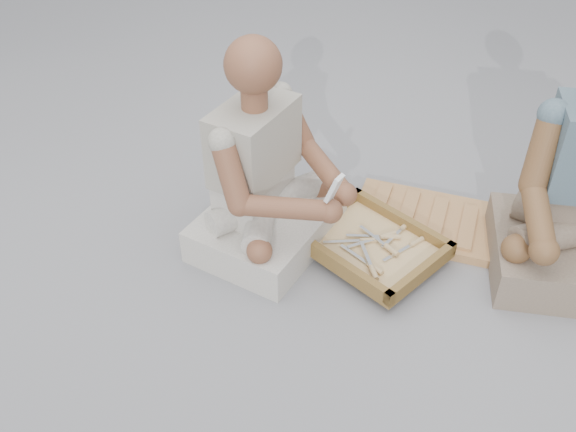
% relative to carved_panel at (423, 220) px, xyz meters
% --- Properties ---
extents(ground, '(60.00, 60.00, 0.00)m').
position_rel_carved_panel_xyz_m(ground, '(-0.27, -0.71, -0.02)').
color(ground, gray).
rests_on(ground, ground).
extents(carved_panel, '(0.64, 0.46, 0.04)m').
position_rel_carved_panel_xyz_m(carved_panel, '(0.00, 0.00, 0.00)').
color(carved_panel, olive).
rests_on(carved_panel, ground).
extents(tool_tray, '(0.64, 0.58, 0.07)m').
position_rel_carved_panel_xyz_m(tool_tray, '(-0.13, -0.30, 0.04)').
color(tool_tray, brown).
rests_on(tool_tray, carved_panel).
extents(chisel_0, '(0.20, 0.12, 0.02)m').
position_rel_carved_panel_xyz_m(chisel_0, '(-0.07, -0.30, 0.06)').
color(chisel_0, silver).
rests_on(chisel_0, tool_tray).
extents(chisel_1, '(0.21, 0.10, 0.02)m').
position_rel_carved_panel_xyz_m(chisel_1, '(-0.09, -0.24, 0.05)').
color(chisel_1, silver).
rests_on(chisel_1, tool_tray).
extents(chisel_2, '(0.16, 0.18, 0.02)m').
position_rel_carved_panel_xyz_m(chisel_2, '(-0.10, -0.24, 0.06)').
color(chisel_2, silver).
rests_on(chisel_2, tool_tray).
extents(chisel_3, '(0.07, 0.22, 0.02)m').
position_rel_carved_panel_xyz_m(chisel_3, '(-0.05, -0.15, 0.05)').
color(chisel_3, silver).
rests_on(chisel_3, tool_tray).
extents(chisel_4, '(0.12, 0.20, 0.02)m').
position_rel_carved_panel_xyz_m(chisel_4, '(0.02, -0.23, 0.05)').
color(chisel_4, silver).
rests_on(chisel_4, tool_tray).
extents(chisel_5, '(0.20, 0.12, 0.02)m').
position_rel_carved_panel_xyz_m(chisel_5, '(-0.17, -0.29, 0.05)').
color(chisel_5, silver).
rests_on(chisel_5, tool_tray).
extents(chisel_6, '(0.14, 0.19, 0.02)m').
position_rel_carved_panel_xyz_m(chisel_6, '(-0.08, -0.45, 0.06)').
color(chisel_6, silver).
rests_on(chisel_6, tool_tray).
extents(chisel_7, '(0.21, 0.10, 0.02)m').
position_rel_carved_panel_xyz_m(chisel_7, '(-0.09, -0.42, 0.05)').
color(chisel_7, silver).
rests_on(chisel_7, tool_tray).
extents(wood_chip_0, '(0.02, 0.02, 0.00)m').
position_rel_carved_panel_xyz_m(wood_chip_0, '(0.20, -0.14, -0.02)').
color(wood_chip_0, '#DBB681').
rests_on(wood_chip_0, ground).
extents(wood_chip_1, '(0.02, 0.02, 0.00)m').
position_rel_carved_panel_xyz_m(wood_chip_1, '(-0.07, -0.40, -0.02)').
color(wood_chip_1, '#DBB681').
rests_on(wood_chip_1, ground).
extents(wood_chip_2, '(0.02, 0.02, 0.00)m').
position_rel_carved_panel_xyz_m(wood_chip_2, '(-0.19, -0.03, -0.02)').
color(wood_chip_2, '#DBB681').
rests_on(wood_chip_2, ground).
extents(wood_chip_3, '(0.02, 0.02, 0.00)m').
position_rel_carved_panel_xyz_m(wood_chip_3, '(-0.21, -0.28, -0.02)').
color(wood_chip_3, '#DBB681').
rests_on(wood_chip_3, ground).
extents(wood_chip_4, '(0.02, 0.02, 0.00)m').
position_rel_carved_panel_xyz_m(wood_chip_4, '(0.14, 0.08, -0.02)').
color(wood_chip_4, '#DBB681').
rests_on(wood_chip_4, ground).
extents(wood_chip_5, '(0.02, 0.02, 0.00)m').
position_rel_carved_panel_xyz_m(wood_chip_5, '(-0.41, -0.34, -0.02)').
color(wood_chip_5, '#DBB681').
rests_on(wood_chip_5, ground).
extents(wood_chip_6, '(0.02, 0.02, 0.00)m').
position_rel_carved_panel_xyz_m(wood_chip_6, '(-0.33, -0.22, -0.02)').
color(wood_chip_6, '#DBB681').
rests_on(wood_chip_6, ground).
extents(wood_chip_7, '(0.02, 0.02, 0.00)m').
position_rel_carved_panel_xyz_m(wood_chip_7, '(0.08, -0.34, -0.02)').
color(wood_chip_7, '#DBB681').
rests_on(wood_chip_7, ground).
extents(wood_chip_8, '(0.02, 0.02, 0.00)m').
position_rel_carved_panel_xyz_m(wood_chip_8, '(-0.47, -0.25, -0.02)').
color(wood_chip_8, '#DBB681').
rests_on(wood_chip_8, ground).
extents(wood_chip_9, '(0.02, 0.02, 0.00)m').
position_rel_carved_panel_xyz_m(wood_chip_9, '(-0.48, -0.29, -0.02)').
color(wood_chip_9, '#DBB681').
rests_on(wood_chip_9, ground).
extents(wood_chip_10, '(0.02, 0.02, 0.00)m').
position_rel_carved_panel_xyz_m(wood_chip_10, '(-0.15, 0.02, -0.02)').
color(wood_chip_10, '#DBB681').
rests_on(wood_chip_10, ground).
extents(wood_chip_11, '(0.02, 0.02, 0.00)m').
position_rel_carved_panel_xyz_m(wood_chip_11, '(-0.13, -0.30, -0.02)').
color(wood_chip_11, '#DBB681').
rests_on(wood_chip_11, ground).
extents(wood_chip_12, '(0.02, 0.02, 0.00)m').
position_rel_carved_panel_xyz_m(wood_chip_12, '(-0.46, -0.38, -0.02)').
color(wood_chip_12, '#DBB681').
rests_on(wood_chip_12, ground).
extents(wood_chip_13, '(0.02, 0.02, 0.00)m').
position_rel_carved_panel_xyz_m(wood_chip_13, '(-0.37, 0.09, -0.02)').
color(wood_chip_13, '#DBB681').
rests_on(wood_chip_13, ground).
extents(wood_chip_14, '(0.02, 0.02, 0.00)m').
position_rel_carved_panel_xyz_m(wood_chip_14, '(0.13, -0.09, -0.02)').
color(wood_chip_14, '#DBB681').
rests_on(wood_chip_14, ground).
extents(craftsman, '(0.62, 0.61, 0.90)m').
position_rel_carved_panel_xyz_m(craftsman, '(-0.56, -0.39, 0.28)').
color(craftsman, beige).
rests_on(craftsman, ground).
extents(mobile_phone, '(0.06, 0.06, 0.12)m').
position_rel_carved_panel_xyz_m(mobile_phone, '(-0.24, -0.48, 0.41)').
color(mobile_phone, white).
rests_on(mobile_phone, craftsman).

